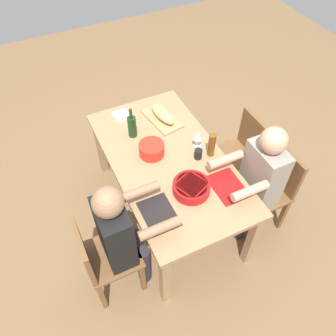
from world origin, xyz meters
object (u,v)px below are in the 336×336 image
Objects in this scene: chair_far_right at (271,186)px; serving_bowl_fruit at (152,149)px; beer_bottle at (212,145)px; napkin_stack at (121,115)px; diner_far_right at (258,177)px; serving_bowl_pasta at (191,187)px; diner_near_right at (121,233)px; dining_table at (168,166)px; chair_near_right at (101,257)px; wine_bottle at (132,126)px; cutting_board at (162,119)px; bread_loaf at (162,114)px; wine_glass at (198,136)px; chair_far_center at (241,152)px; cup_far_center at (198,154)px.

chair_far_right is 3.99× the size of serving_bowl_fruit.
beer_bottle is 1.57× the size of napkin_stack.
serving_bowl_pasta is at bearing -98.37° from diner_far_right.
diner_near_right is at bearing -20.89° from napkin_stack.
dining_table is 0.92m from chair_far_right.
diner_near_right is at bearing -40.92° from serving_bowl_fruit.
beer_bottle is at bearing -129.78° from chair_far_right.
dining_table is 0.92m from chair_near_right.
serving_bowl_pasta is 0.79m from wine_bottle.
chair_far_right is 1.14m from cutting_board.
bread_loaf is (-0.93, -0.42, 0.11)m from diner_far_right.
beer_bottle reaches higher than cutting_board.
cutting_board is at bearing -164.10° from wine_glass.
serving_bowl_pasta is at bearing -10.06° from bread_loaf.
bread_loaf is 1.10× the size of wine_bottle.
bread_loaf is at bearing -164.10° from wine_glass.
napkin_stack reaches higher than dining_table.
diner_near_right reaches higher than dining_table.
chair_far_center is at bearing 106.45° from chair_near_right.
diner_far_right reaches higher than wine_bottle.
beer_bottle is 0.14m from wine_glass.
diner_near_right is 5.63× the size of serving_bowl_fruit.
chair_near_right is 2.66× the size of bread_loaf.
chair_far_center is 0.61m from wine_glass.
chair_far_center reaches higher than serving_bowl_fruit.
chair_far_center is at bearing 67.01° from wine_bottle.
chair_near_right is at bearing -45.42° from bread_loaf.
diner_far_right is 3.00× the size of cutting_board.
bread_loaf reaches higher than serving_bowl_fruit.
chair_far_right is 9.53× the size of cup_far_center.
beer_bottle reaches higher than napkin_stack.
napkin_stack is (-0.77, -0.39, -0.03)m from cup_far_center.
diner_far_right is at bearing 31.32° from wine_glass.
chair_near_right is at bearing -90.00° from diner_near_right.
diner_near_right is 4.18× the size of serving_bowl_pasta.
chair_far_center is at bearing 90.00° from dining_table.
bread_loaf reaches higher than cup_far_center.
beer_bottle is (-0.36, 0.94, 0.15)m from diner_near_right.
wine_glass reaches higher than serving_bowl_fruit.
chair_far_right is 0.78m from wine_glass.
serving_bowl_pasta is at bearing -37.22° from cup_far_center.
bread_loaf reaches higher than serving_bowl_pasta.
chair_far_right is (0.00, 1.55, 0.00)m from chair_near_right.
diner_far_right is 0.46m from beer_bottle.
dining_table is 0.75m from diner_near_right.
dining_table is 11.89× the size of napkin_stack.
diner_near_right is 1.41× the size of chair_far_right.
cup_far_center is (-0.01, -0.11, -0.07)m from beer_bottle.
cup_far_center is at bearing 26.93° from napkin_stack.
beer_bottle is at bearing 17.34° from bread_loaf.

